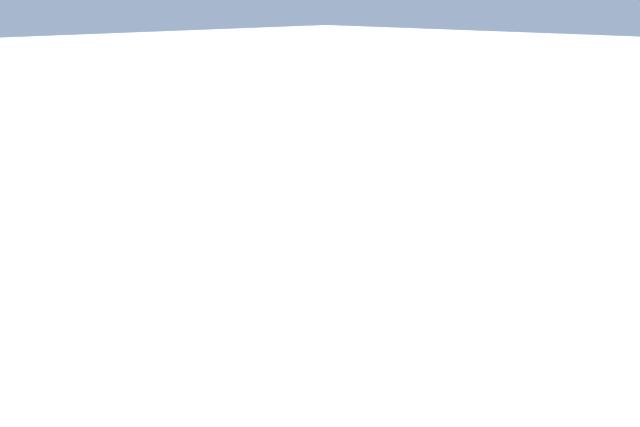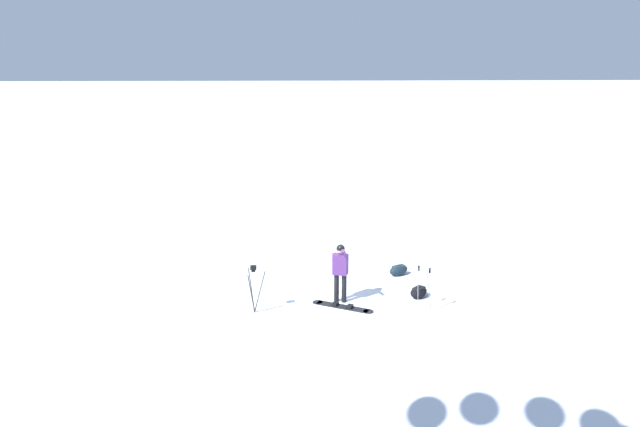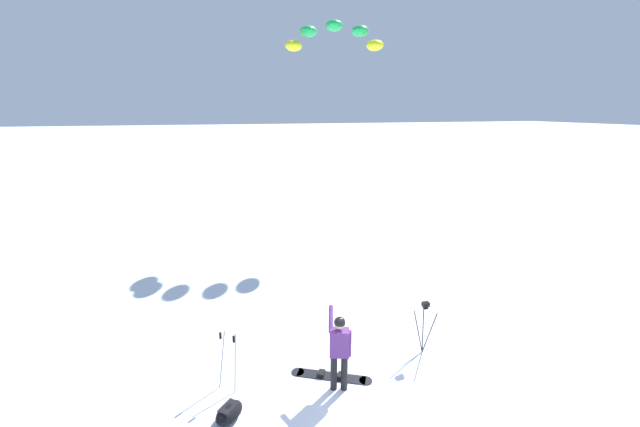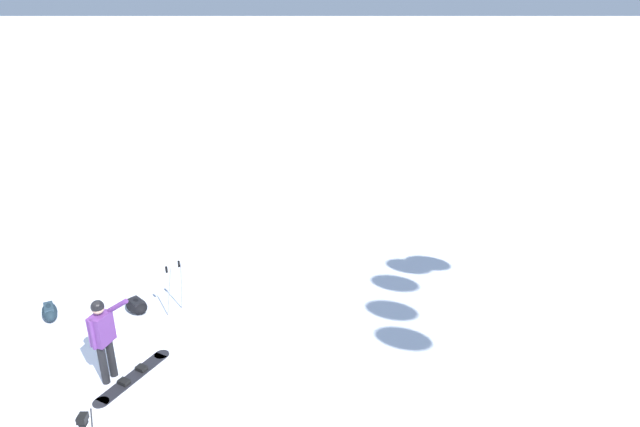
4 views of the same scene
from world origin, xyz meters
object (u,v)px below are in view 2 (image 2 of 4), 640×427
(snowboarder, at_px, (340,267))
(camera_tripod, at_px, (254,279))
(snowboard, at_px, (343,306))
(ski_poles, at_px, (424,282))
(gear_bag_large, at_px, (399,270))
(gear_bag_small, at_px, (419,292))

(snowboarder, xyz_separation_m, camera_tripod, (0.65, -2.38, -0.07))
(snowboarder, height_order, snowboard, snowboarder)
(snowboarder, distance_m, ski_poles, 2.33)
(snowboard, xyz_separation_m, ski_poles, (0.32, 2.17, 0.80))
(gear_bag_large, relative_size, gear_bag_small, 1.01)
(snowboarder, height_order, camera_tripod, snowboarder)
(gear_bag_large, bearing_deg, gear_bag_small, 8.45)
(snowboarder, relative_size, gear_bag_small, 2.35)
(snowboard, distance_m, camera_tripod, 2.60)
(snowboard, distance_m, ski_poles, 2.34)
(camera_tripod, xyz_separation_m, gear_bag_small, (-0.86, 4.67, -0.80))
(snowboard, height_order, ski_poles, ski_poles)
(snowboarder, distance_m, camera_tripod, 2.47)
(gear_bag_large, relative_size, ski_poles, 0.59)
(snowboarder, distance_m, snowboard, 1.09)
(snowboarder, relative_size, gear_bag_large, 2.32)
(snowboarder, xyz_separation_m, gear_bag_small, (-0.22, 2.29, -0.87))
(snowboard, distance_m, gear_bag_small, 2.34)
(snowboarder, height_order, gear_bag_small, snowboarder)
(camera_tripod, bearing_deg, gear_bag_small, 100.49)
(snowboarder, bearing_deg, snowboard, 5.25)
(gear_bag_small, bearing_deg, camera_tripod, -79.51)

